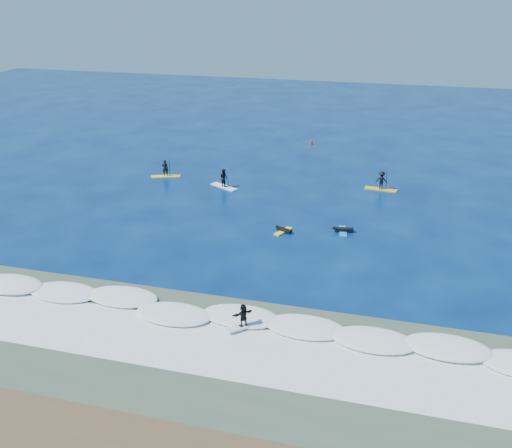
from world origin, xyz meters
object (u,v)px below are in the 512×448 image
(sup_paddler_left, at_px, (165,171))
(prone_paddler_far, at_px, (343,230))
(marker_buoy, at_px, (312,142))
(sup_paddler_center, at_px, (224,179))
(prone_paddler_near, at_px, (283,230))
(wave_surfer, at_px, (243,317))
(sup_paddler_right, at_px, (381,182))

(sup_paddler_left, distance_m, prone_paddler_far, 21.82)
(marker_buoy, bearing_deg, sup_paddler_center, -107.25)
(prone_paddler_near, distance_m, wave_surfer, 14.42)
(sup_paddler_center, distance_m, sup_paddler_right, 15.44)
(prone_paddler_far, bearing_deg, wave_surfer, 156.28)
(marker_buoy, bearing_deg, prone_paddler_near, -84.87)
(sup_paddler_left, relative_size, sup_paddler_center, 1.00)
(prone_paddler_near, bearing_deg, sup_paddler_left, 78.19)
(sup_paddler_center, xyz_separation_m, marker_buoy, (5.62, 18.11, -0.51))
(sup_paddler_left, xyz_separation_m, sup_paddler_right, (21.99, 1.73, 0.19))
(prone_paddler_near, xyz_separation_m, wave_surfer, (0.78, -14.39, 0.71))
(sup_paddler_center, distance_m, wave_surfer, 25.16)
(sup_paddler_left, relative_size, prone_paddler_near, 1.53)
(sup_paddler_left, xyz_separation_m, sup_paddler_center, (6.89, -1.52, 0.15))
(prone_paddler_far, bearing_deg, marker_buoy, 5.73)
(marker_buoy, bearing_deg, wave_surfer, -85.56)
(prone_paddler_near, xyz_separation_m, marker_buoy, (-2.45, 27.28, 0.16))
(sup_paddler_right, bearing_deg, prone_paddler_near, -112.91)
(sup_paddler_left, distance_m, wave_surfer, 29.60)
(sup_paddler_center, xyz_separation_m, prone_paddler_far, (12.78, -7.92, -0.66))
(sup_paddler_right, height_order, prone_paddler_far, sup_paddler_right)
(prone_paddler_near, height_order, prone_paddler_far, prone_paddler_far)
(prone_paddler_far, bearing_deg, sup_paddler_left, 54.73)
(sup_paddler_left, height_order, sup_paddler_right, sup_paddler_right)
(wave_surfer, bearing_deg, sup_paddler_left, 78.96)
(prone_paddler_far, distance_m, wave_surfer, 16.13)
(prone_paddler_near, xyz_separation_m, prone_paddler_far, (4.70, 1.25, 0.02))
(sup_paddler_right, bearing_deg, marker_buoy, 129.10)
(sup_paddler_center, xyz_separation_m, prone_paddler_near, (8.08, -9.16, -0.67))
(sup_paddler_left, relative_size, sup_paddler_right, 0.96)
(sup_paddler_center, relative_size, marker_buoy, 4.43)
(sup_paddler_right, relative_size, marker_buoy, 4.57)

